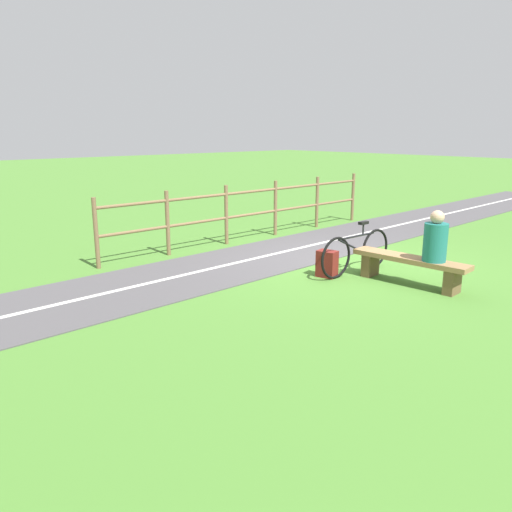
# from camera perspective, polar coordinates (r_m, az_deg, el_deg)

# --- Properties ---
(ground_plane) EXTENTS (80.00, 80.00, 0.00)m
(ground_plane) POSITION_cam_1_polar(r_m,az_deg,el_deg) (9.72, 9.91, -0.69)
(ground_plane) COLOR #477A2D
(paved_path) EXTENTS (2.71, 36.03, 0.02)m
(paved_path) POSITION_cam_1_polar(r_m,az_deg,el_deg) (8.15, -15.16, -3.78)
(paved_path) COLOR #4C494C
(paved_path) RESTS_ON ground_plane
(path_centre_line) EXTENTS (0.60, 32.00, 0.00)m
(path_centre_line) POSITION_cam_1_polar(r_m,az_deg,el_deg) (8.15, -15.16, -3.71)
(path_centre_line) COLOR silver
(path_centre_line) RESTS_ON paved_path
(bench) EXTENTS (1.93, 0.47, 0.46)m
(bench) POSITION_cam_1_polar(r_m,az_deg,el_deg) (8.50, 16.90, -0.96)
(bench) COLOR #937047
(bench) RESTS_ON ground_plane
(person_seated) EXTENTS (0.38, 0.38, 0.79)m
(person_seated) POSITION_cam_1_polar(r_m,az_deg,el_deg) (8.23, 19.57, 1.75)
(person_seated) COLOR #1E6B66
(person_seated) RESTS_ON bench
(bicycle) EXTENTS (0.11, 1.78, 0.90)m
(bicycle) POSITION_cam_1_polar(r_m,az_deg,el_deg) (8.93, 11.24, 0.45)
(bicycle) COLOR black
(bicycle) RESTS_ON ground_plane
(backpack) EXTENTS (0.36, 0.31, 0.46)m
(backpack) POSITION_cam_1_polar(r_m,az_deg,el_deg) (8.66, 8.02, -0.90)
(backpack) COLOR maroon
(backpack) RESTS_ON ground_plane
(fence_roadside) EXTENTS (0.09, 7.55, 1.29)m
(fence_roadside) POSITION_cam_1_polar(r_m,az_deg,el_deg) (11.47, -0.47, 5.55)
(fence_roadside) COLOR brown
(fence_roadside) RESTS_ON ground_plane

